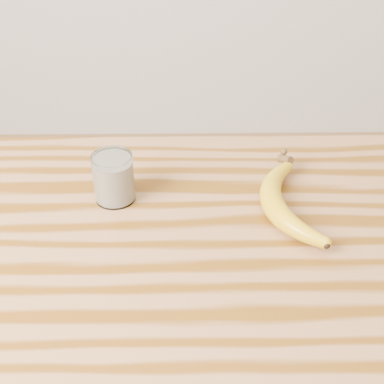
{
  "coord_description": "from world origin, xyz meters",
  "views": [
    {
      "loc": [
        -0.03,
        -0.61,
        1.48
      ],
      "look_at": [
        -0.02,
        0.15,
        0.93
      ],
      "focal_mm": 50.0,
      "sensor_mm": 36.0,
      "label": 1
    }
  ],
  "objects": [
    {
      "name": "banana",
      "position": [
        0.12,
        0.13,
        0.92
      ],
      "size": [
        0.16,
        0.34,
        0.04
      ],
      "primitive_type": null,
      "rotation": [
        0.0,
        0.0,
        0.11
      ],
      "color": "gold",
      "rests_on": "table"
    },
    {
      "name": "table",
      "position": [
        0.0,
        0.0,
        0.77
      ],
      "size": [
        1.2,
        0.8,
        0.9
      ],
      "color": "olive",
      "rests_on": "ground"
    },
    {
      "name": "smoothie_glass",
      "position": [
        -0.16,
        0.17,
        0.94
      ],
      "size": [
        0.07,
        0.07,
        0.09
      ],
      "color": "white",
      "rests_on": "table"
    }
  ]
}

